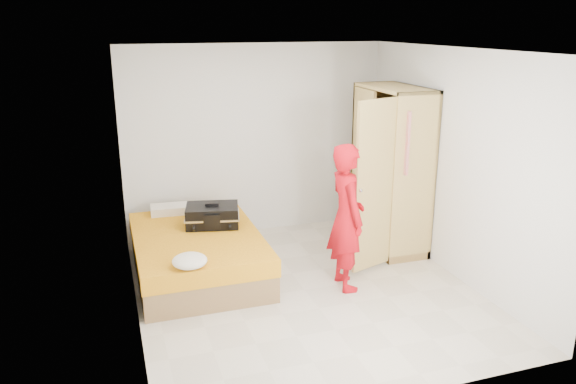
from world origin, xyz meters
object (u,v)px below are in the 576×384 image
object	(u,v)px
bed	(198,254)
round_cushion	(190,261)
wardrobe	(390,174)
person	(347,217)
suitcase	(212,216)

from	to	relation	value
bed	round_cushion	distance (m)	0.97
bed	wardrobe	world-z (taller)	wardrobe
person	round_cushion	xyz separation A→B (m)	(-1.73, -0.06, -0.25)
wardrobe	suitcase	bearing A→B (deg)	175.37
bed	person	distance (m)	1.82
bed	round_cushion	size ratio (longest dim) A/B	5.71
bed	wardrobe	xyz separation A→B (m)	(2.50, 0.05, 0.75)
person	round_cushion	bearing A→B (deg)	94.68
wardrobe	suitcase	world-z (taller)	wardrobe
bed	person	bearing A→B (deg)	-28.61
bed	suitcase	size ratio (longest dim) A/B	2.79
person	suitcase	size ratio (longest dim) A/B	2.26
suitcase	bed	bearing A→B (deg)	-122.07
person	round_cushion	world-z (taller)	person
bed	wardrobe	size ratio (longest dim) A/B	0.96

